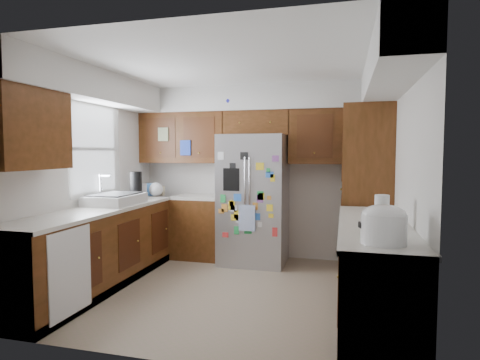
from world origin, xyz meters
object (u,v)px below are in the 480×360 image
Objects in this scene: fridge at (254,199)px; paper_towel at (382,211)px; pantry at (366,190)px; rice_cooker at (384,223)px.

paper_towel is at bearing -50.03° from fridge.
rice_cooker is at bearing -90.01° from pantry.
rice_cooker and paper_towel have the same top height.
paper_towel is at bearing 86.24° from rice_cooker.
paper_towel is (0.04, -1.79, -0.02)m from pantry.
rice_cooker is at bearing -93.76° from paper_towel.
pantry reaches higher than paper_towel.
fridge is (-1.50, 0.05, -0.17)m from pantry.
pantry is 7.79× the size of paper_towel.
pantry is 2.46m from rice_cooker.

